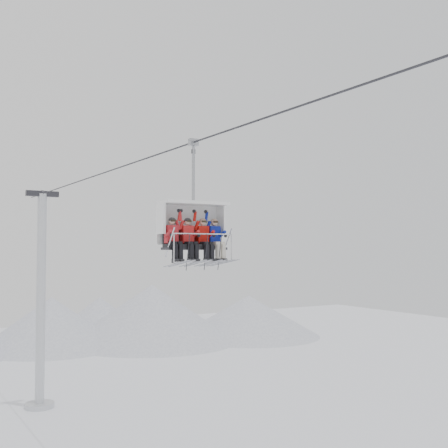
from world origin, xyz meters
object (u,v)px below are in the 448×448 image
skier_center_left (189,238)px  skier_far_right (216,239)px  skier_far_left (173,238)px  skier_center_right (204,239)px  lift_tower_right (41,314)px  chairlift_carrier (191,224)px

skier_center_left → skier_far_right: same height
skier_far_left → skier_center_right: bearing=0.0°
skier_center_left → skier_far_left: bearing=180.0°
lift_tower_right → skier_far_left: (-0.81, -20.28, 4.40)m
lift_tower_right → chairlift_carrier: size_ratio=3.38×
lift_tower_right → chairlift_carrier: 20.56m
lift_tower_right → chairlift_carrier: bearing=-90.0°
skier_far_right → chairlift_carrier: bearing=157.2°
skier_center_left → skier_center_right: size_ratio=1.00×
chairlift_carrier → skier_far_left: size_ratio=2.36×
chairlift_carrier → skier_far_right: (0.72, -0.30, -0.46)m
skier_far_left → skier_center_left: same height
lift_tower_right → skier_center_right: bearing=-89.2°
chairlift_carrier → skier_center_right: bearing=-45.7°
chairlift_carrier → skier_center_right: size_ratio=2.36×
skier_center_right → chairlift_carrier: bearing=134.3°
skier_far_left → lift_tower_right: bearing=87.7°
lift_tower_right → skier_far_right: 20.77m
skier_far_left → skier_far_right: (1.53, 0.00, 0.00)m
lift_tower_right → skier_far_right: bearing=-88.0°
chairlift_carrier → skier_far_left: bearing=-159.3°
skier_far_left → skier_center_right: (1.10, 0.00, 0.00)m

